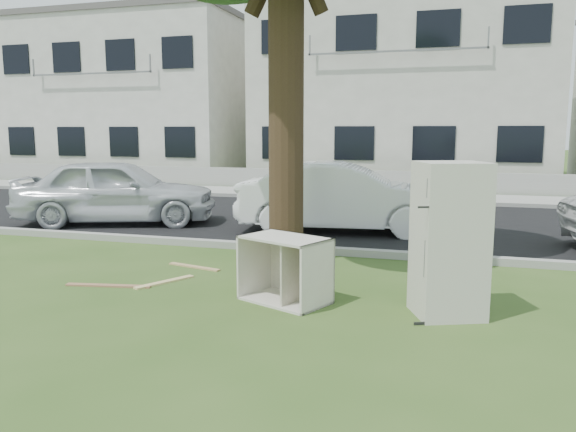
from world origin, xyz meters
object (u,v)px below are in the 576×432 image
(car_center, at_px, (345,197))
(car_left, at_px, (117,191))
(fridge, at_px, (449,240))
(cabinet, at_px, (285,269))

(car_center, bearing_deg, car_left, 88.06)
(fridge, height_order, cabinet, fridge)
(fridge, xyz_separation_m, cabinet, (-1.87, -0.03, -0.46))
(car_center, height_order, car_left, car_left)
(car_center, bearing_deg, fridge, -163.22)
(fridge, relative_size, car_center, 0.40)
(cabinet, height_order, car_center, car_center)
(car_left, bearing_deg, car_center, -105.22)
(fridge, bearing_deg, car_left, 126.24)
(cabinet, distance_m, car_center, 4.87)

